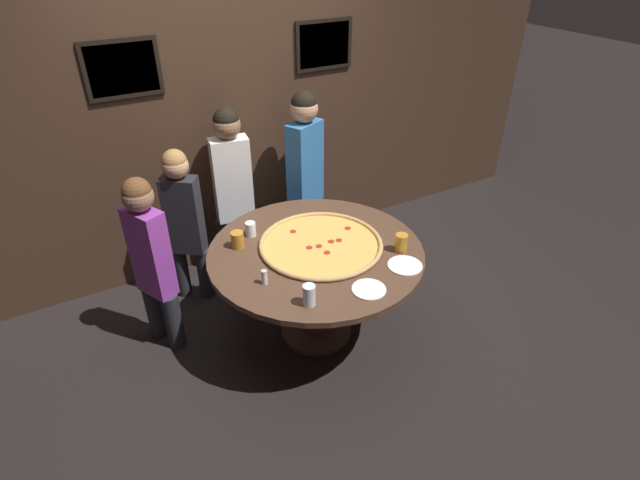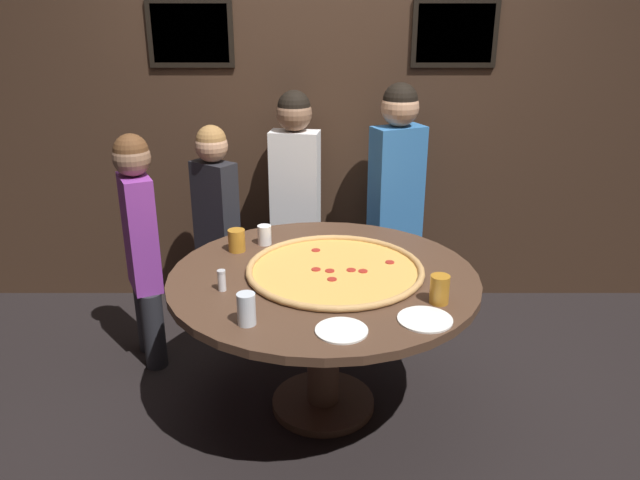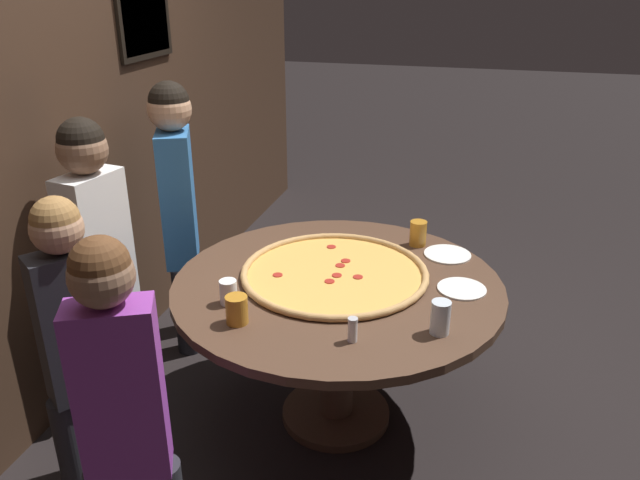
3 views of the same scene
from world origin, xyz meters
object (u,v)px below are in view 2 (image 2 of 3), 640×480
at_px(dining_table, 326,302).
at_px(drink_cup_near_right, 267,235).
at_px(white_plate_right_side, 344,330).
at_px(diner_far_left, 143,237).
at_px(white_plate_left_side, 427,320).
at_px(drink_cup_far_left, 249,309).
at_px(diner_far_right, 399,191).
at_px(drink_cup_front_edge, 442,290).
at_px(condiment_shaker, 224,280).
at_px(drink_cup_far_right, 239,240).
at_px(diner_centre_back, 218,216).
at_px(diner_side_left, 298,191).
at_px(giant_pizza, 337,269).

xyz_separation_m(dining_table, drink_cup_near_right, (-0.31, 0.38, 0.20)).
xyz_separation_m(drink_cup_near_right, white_plate_right_side, (0.38, -0.92, -0.05)).
bearing_deg(diner_far_left, white_plate_left_side, -148.70).
xyz_separation_m(drink_cup_far_left, diner_far_right, (0.76, 1.47, 0.04)).
xyz_separation_m(white_plate_right_side, diner_far_left, (-1.05, 1.00, -0.00)).
bearing_deg(white_plate_right_side, drink_cup_front_edge, 30.09).
relative_size(dining_table, drink_cup_far_left, 10.97).
height_order(dining_table, white_plate_right_side, white_plate_right_side).
xyz_separation_m(dining_table, condiment_shaker, (-0.45, -0.17, 0.19)).
relative_size(drink_cup_far_right, white_plate_left_side, 0.51).
bearing_deg(diner_centre_back, white_plate_left_side, 164.52).
height_order(diner_centre_back, diner_far_left, diner_far_left).
height_order(drink_cup_near_right, drink_cup_far_right, drink_cup_far_right).
distance_m(drink_cup_near_right, white_plate_right_side, 0.99).
xyz_separation_m(diner_side_left, diner_far_right, (0.62, -0.08, 0.03)).
distance_m(dining_table, condiment_shaker, 0.52).
xyz_separation_m(diner_centre_back, diner_far_right, (1.09, 0.11, 0.13)).
relative_size(drink_cup_near_right, diner_far_left, 0.08).
relative_size(white_plate_left_side, white_plate_right_side, 1.07).
distance_m(drink_cup_front_edge, white_plate_left_side, 0.19).
bearing_deg(drink_cup_far_left, diner_centre_back, 103.92).
relative_size(drink_cup_near_right, condiment_shaker, 1.06).
xyz_separation_m(giant_pizza, white_plate_left_side, (0.35, -0.47, -0.01)).
height_order(dining_table, drink_cup_front_edge, drink_cup_front_edge).
distance_m(drink_cup_far_left, drink_cup_far_right, 0.78).
distance_m(drink_cup_near_right, diner_far_left, 0.69).
distance_m(dining_table, drink_cup_far_right, 0.57).
xyz_separation_m(drink_cup_far_left, condiment_shaker, (-0.14, 0.30, -0.02)).
height_order(dining_table, condiment_shaker, condiment_shaker).
relative_size(drink_cup_near_right, diner_centre_back, 0.08).
bearing_deg(diner_centre_back, condiment_shaker, 136.51).
relative_size(drink_cup_front_edge, white_plate_right_side, 0.60).
bearing_deg(white_plate_left_side, condiment_shaker, 162.22).
distance_m(giant_pizza, diner_side_left, 1.08).
bearing_deg(drink_cup_far_left, diner_far_left, 125.73).
height_order(condiment_shaker, diner_centre_back, diner_centre_back).
xyz_separation_m(diner_side_left, diner_far_left, (-0.82, -0.61, -0.08)).
xyz_separation_m(giant_pizza, drink_cup_front_edge, (0.44, -0.32, 0.05)).
relative_size(condiment_shaker, diner_side_left, 0.07).
height_order(drink_cup_far_left, diner_centre_back, diner_centre_back).
height_order(diner_centre_back, diner_side_left, diner_side_left).
xyz_separation_m(drink_cup_far_left, diner_side_left, (0.14, 1.55, 0.01)).
bearing_deg(white_plate_right_side, white_plate_left_side, 14.73).
xyz_separation_m(giant_pizza, diner_far_right, (0.40, 0.97, 0.10)).
bearing_deg(white_plate_left_side, drink_cup_near_right, 130.78).
bearing_deg(diner_far_right, diner_side_left, -32.06).
xyz_separation_m(white_plate_left_side, diner_far_left, (-1.39, 0.91, -0.00)).
relative_size(dining_table, drink_cup_near_right, 14.18).
xyz_separation_m(drink_cup_front_edge, drink_cup_far_right, (-0.93, 0.58, -0.01)).
relative_size(drink_cup_front_edge, diner_far_left, 0.10).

